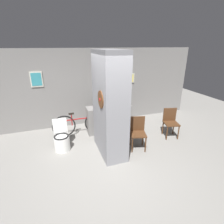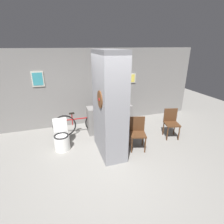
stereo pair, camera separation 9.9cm
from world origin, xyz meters
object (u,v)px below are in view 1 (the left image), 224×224
(chair_near_pillar, at_px, (138,131))
(bicycle, at_px, (80,124))
(bottle_tall, at_px, (111,103))
(chair_by_doorway, at_px, (170,121))
(toilet, at_px, (61,138))

(chair_near_pillar, height_order, bicycle, chair_near_pillar)
(chair_near_pillar, height_order, bottle_tall, bottle_tall)
(chair_by_doorway, xyz_separation_m, bottle_tall, (-1.63, 0.92, 0.47))
(chair_near_pillar, bearing_deg, bicycle, 153.01)
(chair_near_pillar, height_order, chair_by_doorway, same)
(toilet, xyz_separation_m, chair_near_pillar, (1.98, -0.61, 0.17))
(toilet, height_order, chair_near_pillar, chair_near_pillar)
(toilet, distance_m, chair_near_pillar, 2.08)
(chair_near_pillar, distance_m, bicycle, 1.87)
(bicycle, bearing_deg, chair_by_doorway, -20.77)
(toilet, distance_m, chair_by_doorway, 3.27)
(chair_by_doorway, xyz_separation_m, bicycle, (-2.62, 0.99, -0.13))
(chair_near_pillar, relative_size, bicycle, 0.52)
(toilet, relative_size, bottle_tall, 2.78)
(toilet, bearing_deg, chair_by_doorway, -5.85)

